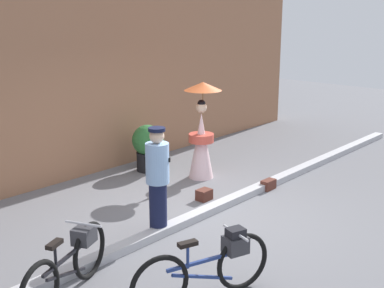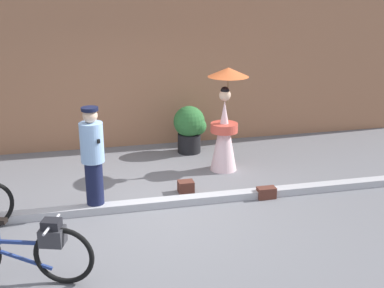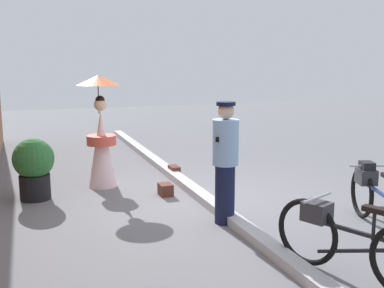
# 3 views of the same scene
# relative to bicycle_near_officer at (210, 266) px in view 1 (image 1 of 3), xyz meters

# --- Properties ---
(ground_plane) EXTENTS (30.00, 30.00, 0.00)m
(ground_plane) POSITION_rel_bicycle_near_officer_xyz_m (1.69, 1.62, -0.42)
(ground_plane) COLOR slate
(building_wall) EXTENTS (14.00, 0.40, 4.02)m
(building_wall) POSITION_rel_bicycle_near_officer_xyz_m (1.69, 4.89, 1.59)
(building_wall) COLOR #9E6B4C
(building_wall) RESTS_ON ground_plane
(sidewalk_curb) EXTENTS (14.00, 0.20, 0.12)m
(sidewalk_curb) POSITION_rel_bicycle_near_officer_xyz_m (1.69, 1.62, -0.36)
(sidewalk_curb) COLOR #B2B2B7
(sidewalk_curb) RESTS_ON ground_plane
(bicycle_near_officer) EXTENTS (1.71, 0.67, 0.80)m
(bicycle_near_officer) POSITION_rel_bicycle_near_officer_xyz_m (0.00, 0.00, 0.00)
(bicycle_near_officer) COLOR black
(bicycle_near_officer) RESTS_ON ground_plane
(bicycle_far_side) EXTENTS (1.62, 0.76, 0.79)m
(bicycle_far_side) POSITION_rel_bicycle_near_officer_xyz_m (-1.02, 1.24, -0.02)
(bicycle_far_side) COLOR black
(bicycle_far_side) RESTS_ON ground_plane
(person_officer) EXTENTS (0.34, 0.35, 1.60)m
(person_officer) POSITION_rel_bicycle_near_officer_xyz_m (0.85, 1.70, 0.43)
(person_officer) COLOR #141938
(person_officer) RESTS_ON ground_plane
(person_with_parasol) EXTENTS (0.72, 0.72, 1.87)m
(person_with_parasol) POSITION_rel_bicycle_near_officer_xyz_m (3.22, 2.92, 0.48)
(person_with_parasol) COLOR silver
(person_with_parasol) RESTS_ON ground_plane
(potted_plant_by_door) EXTENTS (0.64, 0.62, 0.95)m
(potted_plant_by_door) POSITION_rel_bicycle_near_officer_xyz_m (2.83, 4.01, 0.11)
(potted_plant_by_door) COLOR black
(potted_plant_by_door) RESTS_ON ground_plane
(backpack_on_pavement) EXTENTS (0.29, 0.16, 0.18)m
(backpack_on_pavement) POSITION_rel_bicycle_near_officer_xyz_m (3.51, 1.55, -0.32)
(backpack_on_pavement) COLOR #592D23
(backpack_on_pavement) RESTS_ON ground_plane
(backpack_spare) EXTENTS (0.25, 0.20, 0.19)m
(backpack_spare) POSITION_rel_bicycle_near_officer_xyz_m (2.32, 2.07, -0.32)
(backpack_spare) COLOR #592D23
(backpack_spare) RESTS_ON ground_plane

